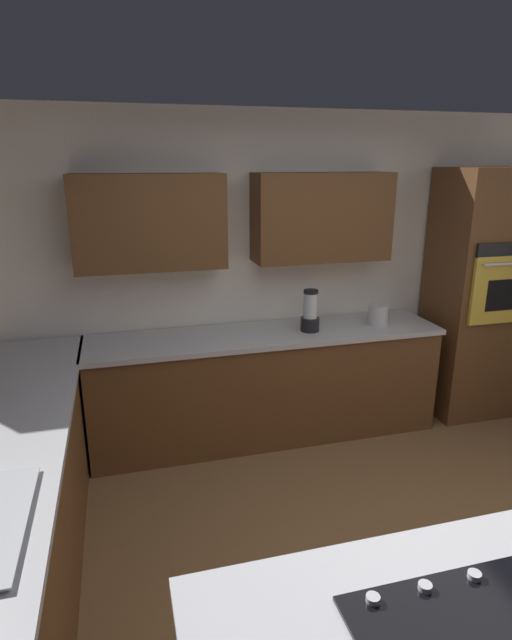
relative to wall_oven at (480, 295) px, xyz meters
name	(u,v)px	position (x,y,z in m)	size (l,w,h in m)	color
ground_plane	(371,585)	(1.85, 1.72, -1.08)	(14.00, 14.00, 0.00)	brown
wall_back	(259,261)	(1.92, -0.33, 0.34)	(6.00, 0.44, 2.60)	white
lower_cabinets_back	(266,387)	(1.95, 0.00, -0.65)	(2.80, 0.60, 0.86)	brown
countertop_back	(266,335)	(1.95, 0.00, -0.20)	(2.84, 0.64, 0.04)	#B2B2B7
lower_cabinets_side	(15,511)	(3.67, 1.17, -0.65)	(0.60, 2.90, 0.86)	brown
countertop_side	(3,436)	(3.67, 1.17, -0.20)	(0.64, 2.94, 0.04)	#B2B2B7
wall_oven	(480,295)	(0.00, 0.00, 0.00)	(0.80, 0.66, 2.16)	brown
blender	(310,313)	(1.60, 0.04, -0.04)	(0.15, 0.15, 0.34)	black
kettle	(378,315)	(1.00, 0.04, -0.10)	(0.17, 0.17, 0.17)	#B7BABF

